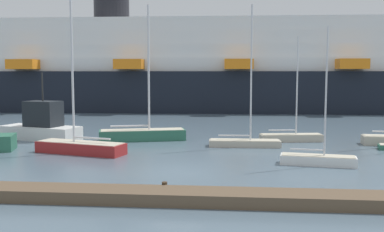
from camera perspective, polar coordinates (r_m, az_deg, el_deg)
ground_plane at (r=24.77m, az=-1.78°, el=-7.14°), size 600.00×600.00×0.00m
dock_pier at (r=19.09m, az=-3.96°, el=-10.18°), size 26.24×1.86×0.64m
sailboat_0 at (r=27.40m, az=15.87°, el=-5.24°), size 4.48×1.86×8.13m
sailboat_1 at (r=31.09m, az=-14.13°, el=-3.64°), size 6.51×3.31×11.68m
sailboat_2 at (r=33.18m, az=6.79°, el=-3.10°), size 5.28×1.49×10.36m
sailboat_3 at (r=36.12m, az=-6.36°, el=-2.21°), size 7.08×3.49×10.80m
sailboat_5 at (r=36.26m, az=12.60°, el=-2.53°), size 5.05×1.90×8.28m
fishing_boat_0 at (r=38.38m, az=-18.74°, el=-1.18°), size 7.05×4.10×5.49m
cruise_ship at (r=65.93m, az=5.62°, el=5.88°), size 103.32×18.13×18.23m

